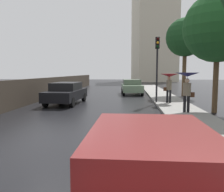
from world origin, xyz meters
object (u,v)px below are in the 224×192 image
object	(u,v)px
car_red_mid_road	(151,185)
pedestrian_with_umbrella_far	(187,81)
car_black_near_kerb	(66,93)
street_tree_mid	(218,28)
pedestrian_with_umbrella_near	(169,79)
street_tree_far	(185,38)
traffic_light	(157,57)
car_green_far_ahead	(132,87)

from	to	relation	value
car_red_mid_road	pedestrian_with_umbrella_far	size ratio (longest dim) A/B	2.07
car_black_near_kerb	street_tree_mid	xyz separation A→B (m)	(8.70, -2.76, 3.61)
car_red_mid_road	pedestrian_with_umbrella_near	size ratio (longest dim) A/B	2.17
street_tree_mid	street_tree_far	size ratio (longest dim) A/B	0.90
car_red_mid_road	pedestrian_with_umbrella_far	xyz separation A→B (m)	(2.54, 8.97, 0.94)
pedestrian_with_umbrella_near	street_tree_mid	bearing A→B (deg)	128.79
pedestrian_with_umbrella_far	traffic_light	xyz separation A→B (m)	(-1.03, 3.94, 1.39)
car_black_near_kerb	traffic_light	bearing A→B (deg)	-174.03
pedestrian_with_umbrella_near	street_tree_mid	world-z (taller)	street_tree_mid
street_tree_far	car_black_near_kerb	bearing A→B (deg)	-147.66
car_black_near_kerb	car_red_mid_road	world-z (taller)	car_red_mid_road
car_red_mid_road	street_tree_far	world-z (taller)	street_tree_far
pedestrian_with_umbrella_far	traffic_light	world-z (taller)	traffic_light
pedestrian_with_umbrella_near	traffic_light	xyz separation A→B (m)	(-0.75, 0.32, 1.42)
car_red_mid_road	street_tree_far	bearing A→B (deg)	76.58
car_green_far_ahead	pedestrian_with_umbrella_near	world-z (taller)	pedestrian_with_umbrella_near
car_black_near_kerb	street_tree_mid	size ratio (longest dim) A/B	0.75
car_red_mid_road	pedestrian_with_umbrella_near	bearing A→B (deg)	80.18
car_red_mid_road	car_green_far_ahead	size ratio (longest dim) A/B	0.99
street_tree_far	traffic_light	bearing A→B (deg)	-119.07
traffic_light	street_tree_far	world-z (taller)	street_tree_far
car_green_far_ahead	street_tree_mid	bearing A→B (deg)	-70.89
pedestrian_with_umbrella_far	traffic_light	bearing A→B (deg)	-78.04
traffic_light	car_black_near_kerb	bearing A→B (deg)	-176.58
car_black_near_kerb	pedestrian_with_umbrella_far	size ratio (longest dim) A/B	2.34
car_green_far_ahead	street_tree_mid	world-z (taller)	street_tree_mid
car_red_mid_road	car_green_far_ahead	world-z (taller)	car_red_mid_road
pedestrian_with_umbrella_near	pedestrian_with_umbrella_far	world-z (taller)	pedestrian_with_umbrella_far
car_green_far_ahead	pedestrian_with_umbrella_far	distance (m)	11.02
car_red_mid_road	street_tree_far	xyz separation A→B (m)	(4.47, 18.24, 4.33)
pedestrian_with_umbrella_far	street_tree_far	size ratio (longest dim) A/B	0.29
car_green_far_ahead	street_tree_mid	xyz separation A→B (m)	(4.27, -9.84, 3.62)
car_green_far_ahead	street_tree_mid	distance (m)	11.32
pedestrian_with_umbrella_near	street_tree_far	size ratio (longest dim) A/B	0.28
car_black_near_kerb	street_tree_far	xyz separation A→B (m)	(8.98, 5.69, 4.33)
car_black_near_kerb	street_tree_mid	distance (m)	9.81
car_black_near_kerb	car_green_far_ahead	size ratio (longest dim) A/B	1.11
car_red_mid_road	traffic_light	xyz separation A→B (m)	(1.51, 12.91, 2.34)
pedestrian_with_umbrella_far	car_green_far_ahead	bearing A→B (deg)	-78.91
car_green_far_ahead	pedestrian_with_umbrella_near	size ratio (longest dim) A/B	2.20
traffic_light	street_tree_far	xyz separation A→B (m)	(2.96, 5.33, 1.99)
car_red_mid_road	street_tree_mid	bearing A→B (deg)	67.21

